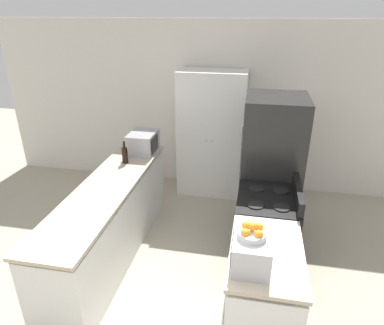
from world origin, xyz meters
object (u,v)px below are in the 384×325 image
Objects in this scene: wine_bottle at (125,155)px; refrigerator at (271,168)px; stove at (265,233)px; pantry_cabinet at (211,134)px; toaster_oven at (251,250)px; fruit_bowl at (252,232)px; microwave at (143,142)px.

refrigerator is at bearing 7.05° from wine_bottle.
refrigerator reaches higher than wine_bottle.
stove is at bearing -17.60° from wine_bottle.
pantry_cabinet is 4.56× the size of toaster_oven.
stove is at bearing 81.95° from toaster_oven.
toaster_oven is 0.17m from fruit_bowl.
refrigerator is 1.86m from toaster_oven.
wine_bottle is (-0.12, -0.38, -0.03)m from microwave.
refrigerator is 3.94× the size of microwave.
microwave is at bearing -137.46° from pantry_cabinet.
fruit_bowl is (1.52, -2.01, 0.15)m from microwave.
refrigerator is (0.88, -0.92, -0.06)m from pantry_cabinet.
refrigerator is 1.89m from fruit_bowl.
fruit_bowl reaches higher than stove.
refrigerator is at bearing -46.33° from pantry_cabinet.
pantry_cabinet is at bearing 103.88° from fruit_bowl.
microwave is 1.08× the size of toaster_oven.
stove is 1.30m from fruit_bowl.
toaster_oven is (1.53, -2.00, -0.01)m from microwave.
pantry_cabinet is 2.87m from fruit_bowl.
pantry_cabinet is 4.21× the size of microwave.
toaster_oven is at bearing 37.37° from fruit_bowl.
microwave is 1.58× the size of wine_bottle.
fruit_bowl is (-0.16, -1.06, 0.74)m from stove.
fruit_bowl is (0.69, -2.78, 0.25)m from pantry_cabinet.
refrigerator reaches higher than microwave.
wine_bottle is (-1.83, -0.23, 0.12)m from refrigerator.
microwave is 2.52m from fruit_bowl.
stove is 1.96m from wine_bottle.
pantry_cabinet reaches higher than microwave.
pantry_cabinet reaches higher than refrigerator.
pantry_cabinet is at bearing 42.54° from microwave.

